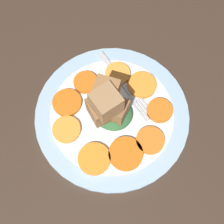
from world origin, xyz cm
name	(u,v)px	position (x,y,z in cm)	size (l,w,h in cm)	color
table_slab	(112,118)	(0.00, 0.00, 1.00)	(120.00, 120.00, 2.00)	#38281E
plate	(112,115)	(0.00, 0.00, 2.52)	(30.67, 30.67, 1.05)	#99B7D1
carrot_slice_0	(86,82)	(8.40, -2.12, 3.52)	(4.99, 4.99, 0.84)	orange
carrot_slice_1	(67,103)	(8.50, 3.67, 3.52)	(5.83, 5.83, 0.84)	orange
carrot_slice_2	(67,129)	(4.91, 8.01, 3.52)	(5.48, 5.48, 0.84)	orange
carrot_slice_3	(94,159)	(-2.92, 9.26, 3.52)	(6.16, 6.16, 0.84)	orange
carrot_slice_4	(126,154)	(-7.01, 4.92, 3.52)	(6.54, 6.54, 0.84)	orange
carrot_slice_5	(149,142)	(-9.16, 0.32, 3.52)	(5.48, 5.48, 0.84)	orange
carrot_slice_6	(160,110)	(-7.15, -6.20, 3.52)	(5.14, 5.14, 0.84)	orange
carrot_slice_7	(142,85)	(-1.10, -8.61, 3.52)	(5.91, 5.91, 0.84)	orange
carrot_slice_8	(118,74)	(4.41, -7.70, 3.52)	(5.19, 5.19, 0.84)	#F99438
center_pile	(108,106)	(0.37, 0.67, 8.02)	(8.30, 8.42, 11.08)	#2D6033
fork	(126,86)	(1.41, -6.43, 3.30)	(17.83, 7.44, 0.40)	#B2B2B7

